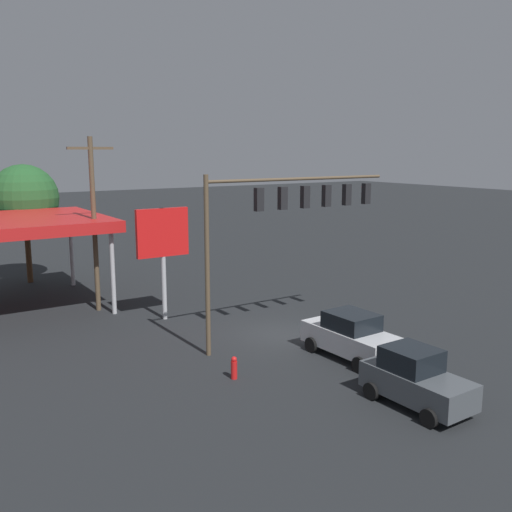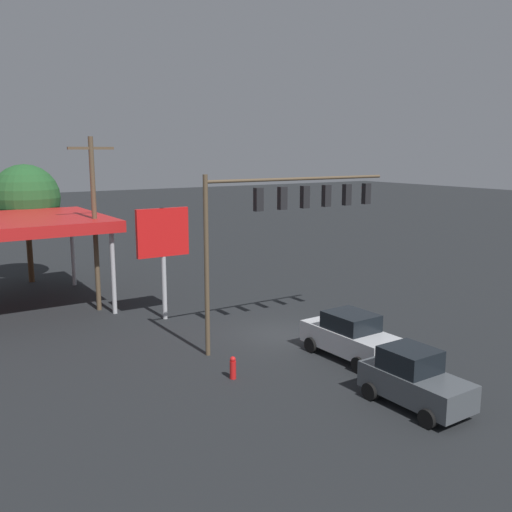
{
  "view_description": "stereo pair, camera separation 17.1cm",
  "coord_description": "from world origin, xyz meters",
  "px_view_note": "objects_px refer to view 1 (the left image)",
  "views": [
    {
      "loc": [
        15.02,
        21.02,
        8.52
      ],
      "look_at": [
        0.0,
        -2.0,
        3.43
      ],
      "focal_mm": 40.0,
      "sensor_mm": 36.0,
      "label": 1
    },
    {
      "loc": [
        14.87,
        21.11,
        8.52
      ],
      "look_at": [
        0.0,
        -2.0,
        3.43
      ],
      "focal_mm": 40.0,
      "sensor_mm": 36.0,
      "label": 2
    }
  ],
  "objects_px": {
    "traffic_signal_assembly": "(290,209)",
    "hatchback_crossing": "(416,379)",
    "sedan_far": "(351,336)",
    "street_tree": "(24,198)",
    "price_sign": "(163,238)",
    "fire_hydrant": "(234,368)",
    "utility_pole": "(94,220)"
  },
  "relations": [
    {
      "from": "traffic_signal_assembly",
      "to": "sedan_far",
      "type": "bearing_deg",
      "value": 100.08
    },
    {
      "from": "utility_pole",
      "to": "street_tree",
      "type": "distance_m",
      "value": 9.2
    },
    {
      "from": "sedan_far",
      "to": "street_tree",
      "type": "bearing_deg",
      "value": -161.39
    },
    {
      "from": "street_tree",
      "to": "fire_hydrant",
      "type": "bearing_deg",
      "value": 97.87
    },
    {
      "from": "street_tree",
      "to": "traffic_signal_assembly",
      "type": "bearing_deg",
      "value": 112.31
    },
    {
      "from": "fire_hydrant",
      "to": "street_tree",
      "type": "bearing_deg",
      "value": -82.13
    },
    {
      "from": "hatchback_crossing",
      "to": "sedan_far",
      "type": "distance_m",
      "value": 4.78
    },
    {
      "from": "price_sign",
      "to": "street_tree",
      "type": "xyz_separation_m",
      "value": [
        3.97,
        -12.51,
        1.3
      ]
    },
    {
      "from": "utility_pole",
      "to": "traffic_signal_assembly",
      "type": "bearing_deg",
      "value": 122.29
    },
    {
      "from": "sedan_far",
      "to": "price_sign",
      "type": "bearing_deg",
      "value": -157.79
    },
    {
      "from": "traffic_signal_assembly",
      "to": "price_sign",
      "type": "relative_size",
      "value": 1.7
    },
    {
      "from": "sedan_far",
      "to": "street_tree",
      "type": "distance_m",
      "value": 23.82
    },
    {
      "from": "utility_pole",
      "to": "price_sign",
      "type": "bearing_deg",
      "value": 123.95
    },
    {
      "from": "price_sign",
      "to": "street_tree",
      "type": "relative_size",
      "value": 0.74
    },
    {
      "from": "price_sign",
      "to": "sedan_far",
      "type": "relative_size",
      "value": 1.28
    },
    {
      "from": "utility_pole",
      "to": "sedan_far",
      "type": "xyz_separation_m",
      "value": [
        -6.53,
        12.87,
        -3.95
      ]
    },
    {
      "from": "street_tree",
      "to": "fire_hydrant",
      "type": "distance_m",
      "value": 21.97
    },
    {
      "from": "hatchback_crossing",
      "to": "fire_hydrant",
      "type": "distance_m",
      "value": 6.65
    },
    {
      "from": "hatchback_crossing",
      "to": "fire_hydrant",
      "type": "height_order",
      "value": "hatchback_crossing"
    },
    {
      "from": "hatchback_crossing",
      "to": "street_tree",
      "type": "distance_m",
      "value": 27.76
    },
    {
      "from": "price_sign",
      "to": "utility_pole",
      "type": "bearing_deg",
      "value": -56.05
    },
    {
      "from": "price_sign",
      "to": "hatchback_crossing",
      "type": "bearing_deg",
      "value": 101.7
    },
    {
      "from": "utility_pole",
      "to": "sedan_far",
      "type": "bearing_deg",
      "value": 116.9
    },
    {
      "from": "sedan_far",
      "to": "fire_hydrant",
      "type": "xyz_separation_m",
      "value": [
        5.24,
        -0.73,
        -0.51
      ]
    },
    {
      "from": "traffic_signal_assembly",
      "to": "hatchback_crossing",
      "type": "xyz_separation_m",
      "value": [
        0.67,
        8.13,
        -5.01
      ]
    },
    {
      "from": "sedan_far",
      "to": "hatchback_crossing",
      "type": "bearing_deg",
      "value": -17.56
    },
    {
      "from": "price_sign",
      "to": "fire_hydrant",
      "type": "relative_size",
      "value": 6.48
    },
    {
      "from": "price_sign",
      "to": "hatchback_crossing",
      "type": "distance_m",
      "value": 14.66
    },
    {
      "from": "price_sign",
      "to": "fire_hydrant",
      "type": "height_order",
      "value": "price_sign"
    },
    {
      "from": "traffic_signal_assembly",
      "to": "hatchback_crossing",
      "type": "distance_m",
      "value": 9.57
    },
    {
      "from": "sedan_far",
      "to": "fire_hydrant",
      "type": "bearing_deg",
      "value": -99.75
    },
    {
      "from": "hatchback_crossing",
      "to": "fire_hydrant",
      "type": "xyz_separation_m",
      "value": [
        3.94,
        -5.32,
        -0.51
      ]
    }
  ]
}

